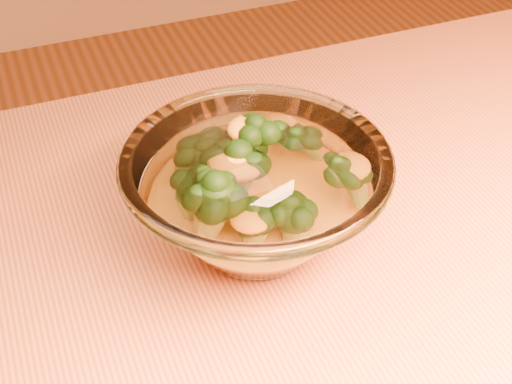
% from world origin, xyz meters
% --- Properties ---
extents(glass_bowl, '(0.22, 0.22, 0.10)m').
position_xyz_m(glass_bowl, '(0.05, 0.10, 0.80)').
color(glass_bowl, white).
rests_on(glass_bowl, table).
extents(cheese_sauce, '(0.13, 0.13, 0.04)m').
position_xyz_m(cheese_sauce, '(0.05, 0.10, 0.78)').
color(cheese_sauce, orange).
rests_on(cheese_sauce, glass_bowl).
extents(broccoli_heap, '(0.16, 0.14, 0.08)m').
position_xyz_m(broccoli_heap, '(0.04, 0.11, 0.82)').
color(broccoli_heap, black).
rests_on(broccoli_heap, cheese_sauce).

